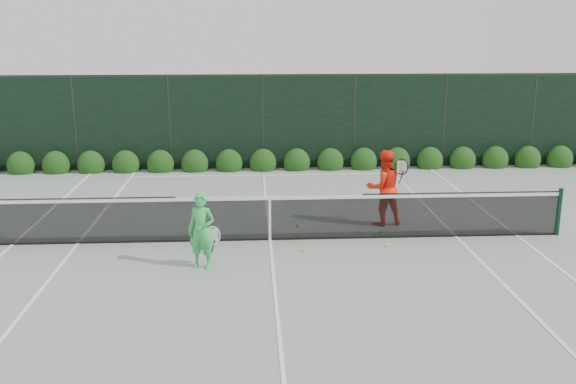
{
  "coord_description": "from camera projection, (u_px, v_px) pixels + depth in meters",
  "views": [
    {
      "loc": [
        -0.39,
        -13.25,
        4.46
      ],
      "look_at": [
        0.41,
        0.3,
        1.0
      ],
      "focal_mm": 40.0,
      "sensor_mm": 36.0,
      "label": 1
    }
  ],
  "objects": [
    {
      "name": "player_woman",
      "position": [
        202.0,
        231.0,
        12.17
      ],
      "size": [
        0.67,
        0.52,
        1.48
      ],
      "rotation": [
        0.0,
        0.0,
        -0.37
      ],
      "color": "green",
      "rests_on": "ground"
    },
    {
      "name": "ground",
      "position": [
        270.0,
        240.0,
        13.94
      ],
      "size": [
        80.0,
        80.0,
        0.0
      ],
      "primitive_type": "plane",
      "color": "gray",
      "rests_on": "ground"
    },
    {
      "name": "tennis_net",
      "position": [
        269.0,
        217.0,
        13.8
      ],
      "size": [
        12.9,
        0.1,
        1.07
      ],
      "color": "#11331E",
      "rests_on": "ground"
    },
    {
      "name": "player_man",
      "position": [
        384.0,
        188.0,
        14.87
      ],
      "size": [
        0.98,
        0.82,
        1.77
      ],
      "rotation": [
        0.0,
        0.0,
        3.33
      ],
      "color": "#FF2D15",
      "rests_on": "ground"
    },
    {
      "name": "court_lines",
      "position": [
        270.0,
        240.0,
        13.94
      ],
      "size": [
        11.03,
        23.83,
        0.01
      ],
      "color": "white",
      "rests_on": "ground"
    },
    {
      "name": "tennis_balls",
      "position": [
        342.0,
        238.0,
        14.0
      ],
      "size": [
        1.9,
        1.79,
        0.07
      ],
      "color": "#C5D62F",
      "rests_on": "ground"
    },
    {
      "name": "hedge_row",
      "position": [
        263.0,
        163.0,
        20.8
      ],
      "size": [
        31.66,
        0.65,
        0.94
      ],
      "color": "#12330E",
      "rests_on": "ground"
    },
    {
      "name": "windscreen_fence",
      "position": [
        274.0,
        207.0,
        10.94
      ],
      "size": [
        32.0,
        21.07,
        3.06
      ],
      "color": "black",
      "rests_on": "ground"
    }
  ]
}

